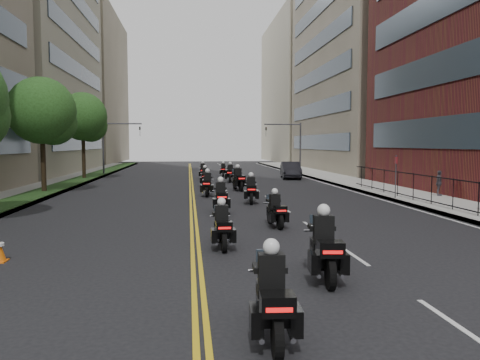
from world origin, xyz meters
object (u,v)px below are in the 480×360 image
object	(u,v)px
motorcycle_2	(222,228)
motorcycle_3	(276,212)
motorcycle_11	(223,170)
parked_sedan	(291,170)
motorcycle_6	(207,185)
motorcycle_0	(272,300)
pedestrian_c	(439,183)
motorcycle_7	(238,180)
motorcycle_5	(251,191)
motorcycle_1	(324,250)
motorcycle_10	(203,172)
motorcycle_8	(205,178)
motorcycle_9	(230,174)
motorcycle_4	(221,199)

from	to	relation	value
motorcycle_2	motorcycle_3	distance (m)	4.27
motorcycle_11	parked_sedan	distance (m)	7.20
motorcycle_3	motorcycle_6	distance (m)	11.55
motorcycle_11	motorcycle_2	bearing A→B (deg)	-88.78
motorcycle_0	motorcycle_3	distance (m)	10.79
motorcycle_3	pedestrian_c	distance (m)	14.55
motorcycle_0	motorcycle_3	bearing A→B (deg)	82.66
motorcycle_0	pedestrian_c	world-z (taller)	motorcycle_0
motorcycle_6	motorcycle_7	size ratio (longest dim) A/B	0.94
motorcycle_5	motorcycle_2	bearing A→B (deg)	-96.16
motorcycle_1	motorcycle_10	world-z (taller)	motorcycle_1
motorcycle_8	motorcycle_10	distance (m)	7.80
motorcycle_2	motorcycle_9	bearing A→B (deg)	83.17
pedestrian_c	motorcycle_0	bearing A→B (deg)	173.53
motorcycle_2	motorcycle_11	xyz separation A→B (m)	(2.45, 32.61, -0.03)
motorcycle_7	motorcycle_11	size ratio (longest dim) A/B	1.22
motorcycle_0	motorcycle_1	size ratio (longest dim) A/B	0.92
motorcycle_7	parked_sedan	xyz separation A→B (m)	(6.17, 10.77, 0.07)
motorcycle_9	motorcycle_11	bearing A→B (deg)	97.93
motorcycle_1	parked_sedan	bearing A→B (deg)	85.06
motorcycle_9	motorcycle_11	world-z (taller)	motorcycle_9
motorcycle_9	motorcycle_7	bearing A→B (deg)	-83.25
pedestrian_c	motorcycle_10	bearing A→B (deg)	67.85
motorcycle_1	motorcycle_2	bearing A→B (deg)	126.64
motorcycle_6	motorcycle_7	bearing A→B (deg)	60.33
motorcycle_0	parked_sedan	distance (m)	36.89
motorcycle_2	motorcycle_3	size ratio (longest dim) A/B	1.04
motorcycle_9	motorcycle_6	bearing A→B (deg)	-95.39
motorcycle_2	motorcycle_10	xyz separation A→B (m)	(0.30, 29.39, 0.04)
motorcycle_3	motorcycle_7	world-z (taller)	motorcycle_7
motorcycle_5	parked_sedan	distance (m)	18.91
motorcycle_7	motorcycle_8	distance (m)	4.13
motorcycle_4	motorcycle_9	distance (m)	17.96
motorcycle_11	motorcycle_7	bearing A→B (deg)	-84.51
motorcycle_9	motorcycle_10	distance (m)	4.55
motorcycle_1	motorcycle_5	world-z (taller)	motorcycle_1
motorcycle_1	motorcycle_11	size ratio (longest dim) A/B	1.22
motorcycle_7	motorcycle_5	bearing A→B (deg)	-98.05
motorcycle_2	motorcycle_5	xyz separation A→B (m)	(2.42, 11.02, 0.05)
motorcycle_3	motorcycle_5	bearing A→B (deg)	84.67
motorcycle_1	motorcycle_6	distance (m)	18.75
motorcycle_2	motorcycle_10	bearing A→B (deg)	88.25
motorcycle_10	parked_sedan	distance (m)	8.32
motorcycle_1	motorcycle_4	size ratio (longest dim) A/B	1.07
motorcycle_1	parked_sedan	distance (m)	33.28
motorcycle_4	motorcycle_6	bearing A→B (deg)	93.05
motorcycle_1	motorcycle_3	distance (m)	7.31
motorcycle_5	motorcycle_9	size ratio (longest dim) A/B	0.98
motorcycle_11	pedestrian_c	bearing A→B (deg)	-54.81
motorcycle_2	pedestrian_c	size ratio (longest dim) A/B	1.41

